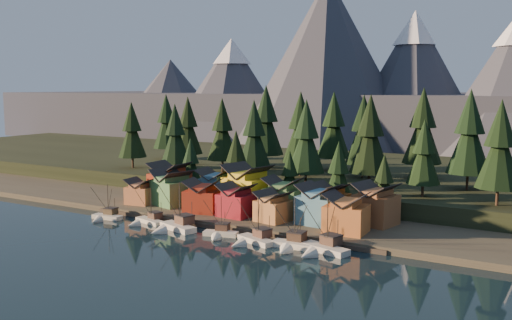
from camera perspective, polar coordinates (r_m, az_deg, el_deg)
The scene contains 46 objects.
ground at distance 125.05m, azimuth -7.19°, elevation -8.46°, with size 500.00×500.00×0.00m, color black.
shore_strip at distance 157.49m, azimuth 1.73°, elevation -4.82°, with size 400.00×50.00×1.50m, color #3D372D.
hillside at distance 201.69m, azimuth 8.55°, elevation -1.56°, with size 420.00×100.00×6.00m, color black.
dock at distance 137.91m, azimuth -2.99°, elevation -6.70°, with size 80.00×4.00×1.00m, color #493F34.
mountain_ridge at distance 318.54m, azimuth 16.27°, elevation 5.64°, with size 560.00×190.00×90.00m.
boat_0 at distance 151.87m, azimuth -14.89°, elevation -5.06°, with size 8.44×9.05×10.06m.
boat_1 at distance 145.11m, azimuth -10.92°, elevation -5.58°, with size 9.54×9.97×9.92m.
boat_2 at distance 137.00m, azimuth -8.23°, elevation -6.01°, with size 11.30×11.88×12.85m.
boat_3 at distance 130.67m, azimuth -3.68°, elevation -6.82°, with size 8.52×9.02×10.10m.
boat_4 at distance 124.74m, azimuth -0.38°, elevation -7.42°, with size 10.37×10.83×11.36m.
boat_5 at distance 121.10m, azimuth 3.57°, elevation -7.78°, with size 9.55×10.34×11.95m.
boat_6 at distance 118.64m, azimuth 6.57°, elevation -8.13°, with size 11.34×11.86×12.54m.
house_front_0 at distance 161.89m, azimuth -11.46°, elevation -3.02°, with size 7.82×7.48×7.05m.
house_front_1 at distance 158.68m, azimuth -8.42°, elevation -2.64°, with size 11.47×11.20×9.77m.
house_front_2 at distance 149.42m, azimuth -5.35°, elevation -3.51°, with size 10.37×10.42×8.35m.
house_front_3 at distance 143.58m, azimuth -2.00°, elevation -3.96°, with size 8.61×8.26×8.20m.
house_front_4 at distance 138.49m, azimuth 1.73°, elevation -4.57°, with size 8.42×8.87×7.31m.
house_front_5 at distance 136.18m, azimuth 6.28°, elevation -4.31°, with size 10.01×9.28×9.57m.
house_front_6 at distance 129.18m, azimuth 9.02°, elevation -5.14°, with size 9.47×9.01×8.99m.
house_back_0 at distance 166.30m, azimuth -8.64°, elevation -2.00°, with size 10.42×10.05×10.78m.
house_back_1 at distance 159.49m, azimuth -4.12°, elevation -2.55°, with size 9.90×9.99×9.70m.
house_back_2 at distance 153.05m, azimuth -0.84°, elevation -2.54°, with size 12.66×11.93×11.72m.
house_back_3 at distance 146.73m, azimuth 2.75°, elevation -3.47°, with size 9.64×8.67×9.38m.
house_back_4 at distance 140.97m, azimuth 7.40°, elevation -4.05°, with size 8.96×8.67×9.01m.
house_back_5 at distance 137.78m, azimuth 11.90°, elevation -4.23°, with size 10.33×10.42×9.86m.
tree_hill_0 at distance 200.76m, azimuth -12.30°, elevation 2.77°, with size 9.83×9.83×22.89m.
tree_hill_1 at distance 205.26m, azimuth -6.80°, elevation 3.23°, with size 10.51×10.51×24.49m.
tree_hill_2 at distance 183.47m, azimuth -8.07°, elevation 2.42°, with size 9.74×9.74×22.69m.
tree_hill_3 at distance 187.19m, azimuth -3.39°, elevation 2.87°, with size 10.49×10.49×24.43m.
tree_hill_4 at distance 195.62m, azimuth 1.01°, elevation 3.74°, with size 12.28×12.28×28.60m.
tree_hill_5 at distance 169.21m, azimuth -0.19°, elevation 2.36°, with size 10.38×10.38×24.19m.
tree_hill_6 at distance 178.52m, azimuth 4.48°, elevation 3.02°, with size 11.41×11.41×26.59m.
tree_hill_7 at distance 159.03m, azimuth 5.04°, elevation 2.09°, with size 10.55×10.55×24.58m.
tree_hill_8 at distance 178.06m, azimuth 10.69°, elevation 2.74°, with size 11.02×11.02×25.68m.
tree_hill_9 at distance 159.42m, azimuth 11.33°, elevation 2.27°, with size 11.17×11.17×26.02m.
tree_hill_10 at distance 181.00m, azimuth 16.33°, elevation 3.02°, with size 11.94×11.94×27.82m.
tree_hill_11 at distance 150.47m, azimuth 16.44°, elevation 0.55°, with size 8.58×8.58×19.98m.
tree_hill_12 at distance 164.06m, azimuth 20.56°, elevation 2.37°, with size 11.80×11.80×27.50m.
tree_hill_13 at distance 144.97m, azimuth 23.20°, elevation 1.14°, with size 10.80×10.80×25.16m.
tree_hill_15 at distance 192.36m, azimuth 7.77°, elevation 3.26°, with size 11.34×11.34×26.43m.
tree_hill_16 at distance 224.19m, azimuth -8.94°, elevation 3.65°, with size 10.85×10.85×25.27m.
tree_shore_0 at distance 170.68m, azimuth -6.54°, elevation -0.41°, with size 7.51×7.51×17.49m.
tree_shore_1 at distance 161.46m, azimuth -2.00°, elevation -0.25°, with size 8.72×8.72×20.32m.
tree_shore_2 at distance 153.50m, azimuth 3.38°, elevation -1.64°, with size 6.68×6.68×15.55m.
tree_shore_3 at distance 147.50m, azimuth 8.24°, elevation -1.38°, with size 8.05×8.05×18.75m.
tree_shore_4 at distance 143.72m, azimuth 12.67°, elevation -2.29°, with size 6.93×6.93×16.15m.
Camera 1 is at (73.64, -95.19, 33.95)m, focal length 40.00 mm.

